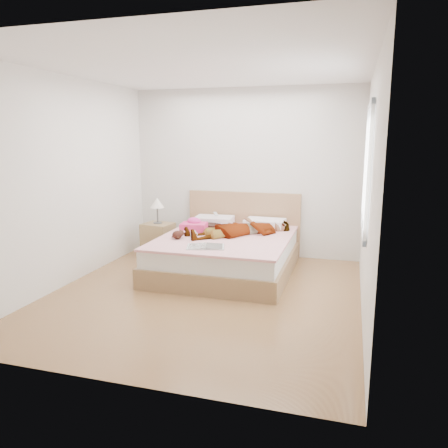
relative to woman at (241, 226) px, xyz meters
name	(u,v)px	position (x,y,z in m)	size (l,w,h in m)	color
ground	(204,295)	(-0.16, -1.15, -0.62)	(4.00, 4.00, 0.00)	#56311B
woman	(241,226)	(0.00, 0.00, 0.00)	(0.59, 1.59, 0.22)	silver
hair	(213,223)	(-0.57, 0.45, -0.07)	(0.44, 0.54, 0.08)	black
phone	(216,214)	(-0.50, 0.40, 0.08)	(0.05, 0.10, 0.01)	silver
room_shell	(367,170)	(1.61, -0.85, 0.88)	(4.00, 4.00, 4.00)	white
bed	(228,251)	(-0.16, -0.12, -0.34)	(1.80, 2.08, 1.00)	brown
towel	(194,226)	(-0.71, 0.00, -0.03)	(0.40, 0.33, 0.19)	#DB3B8B
magazine	(206,247)	(-0.23, -0.88, -0.10)	(0.53, 0.42, 0.03)	silver
coffee_mug	(193,234)	(-0.58, -0.38, -0.06)	(0.12, 0.09, 0.09)	silver
plush_toy	(178,234)	(-0.74, -0.53, -0.05)	(0.17, 0.22, 0.11)	black
nightstand	(158,237)	(-1.41, 0.28, -0.31)	(0.48, 0.44, 0.93)	olive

